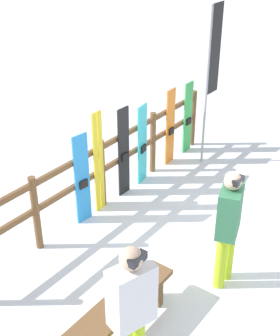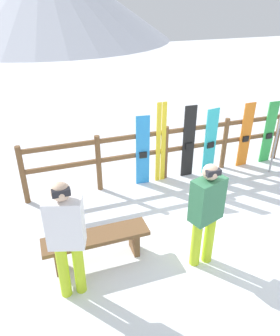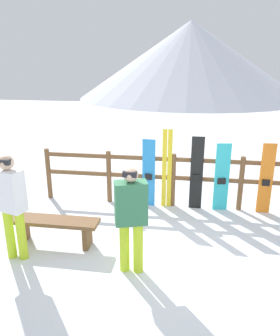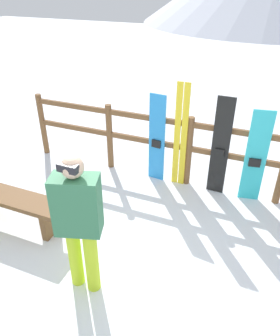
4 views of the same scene
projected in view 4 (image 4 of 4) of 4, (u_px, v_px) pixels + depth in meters
name	position (u px, v px, depth m)	size (l,w,h in m)	color
ground_plane	(135.00, 277.00, 3.60)	(40.00, 40.00, 0.00)	white
fence	(189.00, 145.00, 4.89)	(5.47, 0.10, 1.11)	brown
bench	(13.00, 203.00, 4.21)	(1.47, 0.36, 0.45)	brown
person_plaid_green	(78.00, 219.00, 3.06)	(0.48, 0.36, 1.56)	#B7D826
snowboard_blue	(157.00, 139.00, 4.99)	(0.26, 0.08, 1.40)	#288CE0
ski_pair_yellow	(181.00, 137.00, 4.81)	(0.19, 0.02, 1.62)	yellow
snowboard_black_stripe	(220.00, 148.00, 4.65)	(0.25, 0.06, 1.49)	black
snowboard_cyan	(256.00, 158.00, 4.51)	(0.29, 0.09, 1.38)	#2DBFCC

